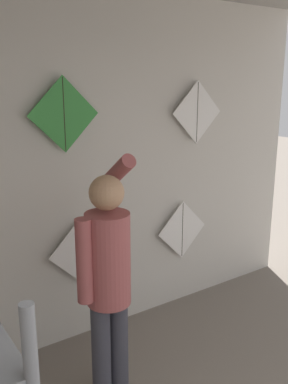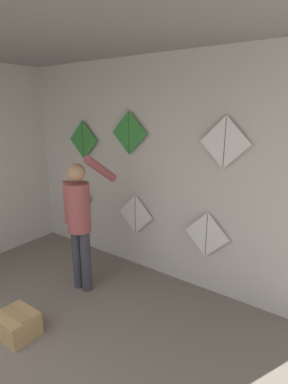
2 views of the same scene
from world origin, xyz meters
The scene contains 6 objects.
back_panel centered at (0.00, 3.37, 1.40)m, with size 4.76×0.06×2.80m, color beige.
shopkeeper centered at (-0.25, 2.47, 0.96)m, with size 0.43×0.60×1.70m.
kite_1 centered at (-0.04, 3.28, 0.78)m, with size 0.56×0.01×0.56m.
kite_2 centered at (1.01, 3.28, 0.75)m, with size 0.56×0.01×0.56m.
kite_4 centered at (-0.13, 3.28, 1.88)m, with size 0.56×0.01×0.56m.
kite_5 centered at (1.15, 3.28, 1.84)m, with size 0.56×0.01×0.56m.
Camera 1 is at (-1.43, 0.35, 2.13)m, focal length 40.00 mm.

